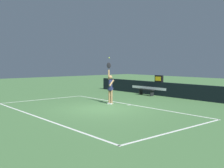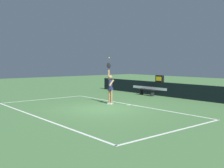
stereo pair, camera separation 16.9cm
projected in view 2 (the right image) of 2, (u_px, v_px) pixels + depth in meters
name	position (u px, v px, depth m)	size (l,w,h in m)	color
ground_plane	(103.00, 109.00, 14.10)	(60.00, 60.00, 0.00)	#4A7943
court_lines	(91.00, 110.00, 13.65)	(10.63, 5.68, 0.00)	white
back_wall	(180.00, 91.00, 18.21)	(16.29, 0.24, 0.98)	black
speed_display	(160.00, 79.00, 19.55)	(0.65, 0.21, 0.48)	black
tennis_player	(110.00, 87.00, 15.59)	(0.49, 0.46, 2.40)	#9D794F
tennis_ball	(109.00, 58.00, 15.25)	(0.07, 0.07, 0.07)	#C7E635
courtside_bench_near	(147.00, 91.00, 19.73)	(1.53, 0.44, 0.46)	black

